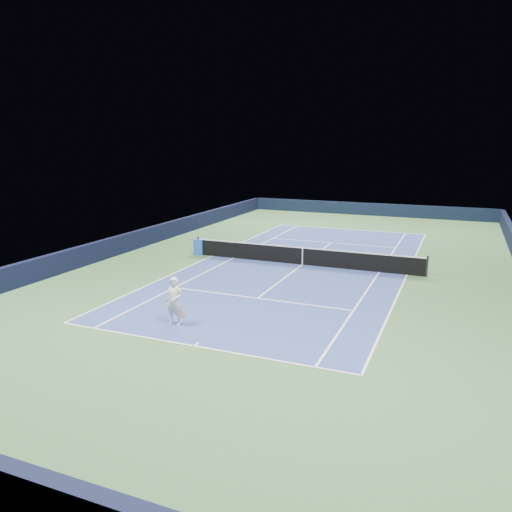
% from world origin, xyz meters
% --- Properties ---
extents(ground, '(40.00, 40.00, 0.00)m').
position_xyz_m(ground, '(0.00, 0.00, 0.00)').
color(ground, '#345B31').
rests_on(ground, ground).
extents(wall_far, '(22.00, 0.35, 1.10)m').
position_xyz_m(wall_far, '(0.00, 19.82, 0.55)').
color(wall_far, black).
rests_on(wall_far, ground).
extents(wall_left, '(0.35, 40.00, 1.10)m').
position_xyz_m(wall_left, '(-10.82, 0.00, 0.55)').
color(wall_left, black).
rests_on(wall_left, ground).
extents(court_surface, '(10.97, 23.77, 0.01)m').
position_xyz_m(court_surface, '(0.00, 0.00, 0.00)').
color(court_surface, navy).
rests_on(court_surface, ground).
extents(baseline_far, '(10.97, 0.08, 0.00)m').
position_xyz_m(baseline_far, '(0.00, 11.88, 0.01)').
color(baseline_far, white).
rests_on(baseline_far, ground).
extents(baseline_near, '(10.97, 0.08, 0.00)m').
position_xyz_m(baseline_near, '(0.00, -11.88, 0.01)').
color(baseline_near, white).
rests_on(baseline_near, ground).
extents(sideline_doubles_right, '(0.08, 23.77, 0.00)m').
position_xyz_m(sideline_doubles_right, '(5.49, 0.00, 0.01)').
color(sideline_doubles_right, white).
rests_on(sideline_doubles_right, ground).
extents(sideline_doubles_left, '(0.08, 23.77, 0.00)m').
position_xyz_m(sideline_doubles_left, '(-5.49, 0.00, 0.01)').
color(sideline_doubles_left, white).
rests_on(sideline_doubles_left, ground).
extents(sideline_singles_right, '(0.08, 23.77, 0.00)m').
position_xyz_m(sideline_singles_right, '(4.12, 0.00, 0.01)').
color(sideline_singles_right, white).
rests_on(sideline_singles_right, ground).
extents(sideline_singles_left, '(0.08, 23.77, 0.00)m').
position_xyz_m(sideline_singles_left, '(-4.12, 0.00, 0.01)').
color(sideline_singles_left, white).
rests_on(sideline_singles_left, ground).
extents(service_line_far, '(8.23, 0.08, 0.00)m').
position_xyz_m(service_line_far, '(0.00, 6.40, 0.01)').
color(service_line_far, white).
rests_on(service_line_far, ground).
extents(service_line_near, '(8.23, 0.08, 0.00)m').
position_xyz_m(service_line_near, '(0.00, -6.40, 0.01)').
color(service_line_near, white).
rests_on(service_line_near, ground).
extents(center_service_line, '(0.08, 12.80, 0.00)m').
position_xyz_m(center_service_line, '(0.00, 0.00, 0.01)').
color(center_service_line, white).
rests_on(center_service_line, ground).
extents(center_mark_far, '(0.08, 0.30, 0.00)m').
position_xyz_m(center_mark_far, '(0.00, 11.73, 0.01)').
color(center_mark_far, white).
rests_on(center_mark_far, ground).
extents(center_mark_near, '(0.08, 0.30, 0.00)m').
position_xyz_m(center_mark_near, '(0.00, -11.73, 0.01)').
color(center_mark_near, white).
rests_on(center_mark_near, ground).
extents(tennis_net, '(12.90, 0.10, 1.07)m').
position_xyz_m(tennis_net, '(0.00, 0.00, 0.50)').
color(tennis_net, black).
rests_on(tennis_net, ground).
extents(sponsor_cube, '(0.63, 0.54, 0.92)m').
position_xyz_m(sponsor_cube, '(-6.40, 0.13, 0.46)').
color(sponsor_cube, blue).
rests_on(sponsor_cube, ground).
extents(tennis_player, '(0.82, 1.27, 2.43)m').
position_xyz_m(tennis_player, '(-1.61, -10.41, 0.89)').
color(tennis_player, white).
rests_on(tennis_player, ground).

